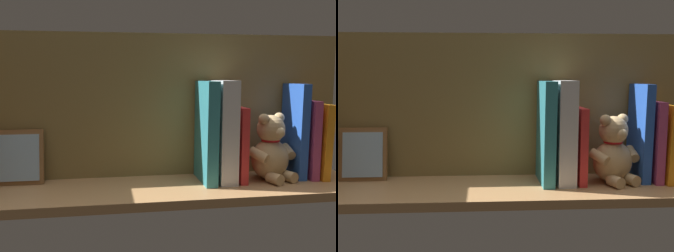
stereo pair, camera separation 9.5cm
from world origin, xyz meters
The scene contains 10 objects.
ground_plane centered at (0.00, 0.00, -1.10)cm, with size 101.76×25.77×2.20cm, color #A87A4C.
shelf_back_panel centered at (0.00, -10.64, 19.50)cm, with size 101.76×1.50×39.00cm, color olive.
book_0 centered at (-41.85, -2.72, 10.08)cm, with size 2.13×13.53×20.16cm, color orange.
book_1 centered at (-38.89, -3.09, 10.54)cm, with size 2.16×12.79×21.08cm, color #B23F72.
book_2 centered at (-35.84, -3.52, 12.75)cm, with size 2.33×11.92×25.51cm, color blue.
teddy_bear centered at (-28.03, -1.12, 7.86)cm, with size 13.69×13.61×17.87cm.
book_3 centered at (-19.09, -2.80, 9.80)cm, with size 1.99×13.36×19.59cm, color red.
dictionary_thick_white centered at (-15.02, -2.48, 13.22)cm, with size 4.54×13.81×26.45cm, color silver.
book_4 centered at (-10.47, -2.32, 13.15)cm, with size 2.94×14.34×26.29cm, color teal.
picture_frame_leaning centered at (37.60, -7.22, 6.94)cm, with size 12.38×3.95×14.11cm.
Camera 2 is at (5.67, 94.52, 27.52)cm, focal length 40.87 mm.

